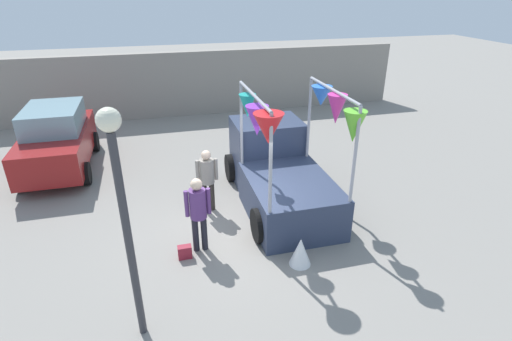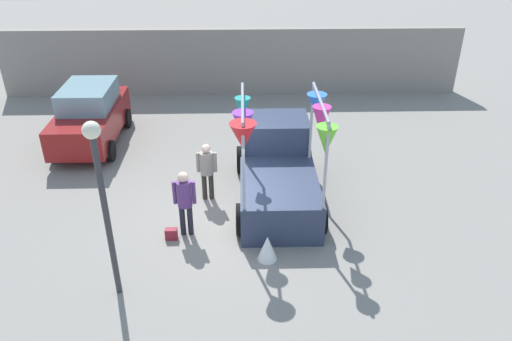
{
  "view_description": "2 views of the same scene",
  "coord_description": "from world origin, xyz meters",
  "px_view_note": "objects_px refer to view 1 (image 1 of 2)",
  "views": [
    {
      "loc": [
        -1.57,
        -7.49,
        5.15
      ],
      "look_at": [
        0.48,
        0.28,
        1.32
      ],
      "focal_mm": 28.0,
      "sensor_mm": 36.0,
      "label": 1
    },
    {
      "loc": [
        0.44,
        -10.2,
        7.07
      ],
      "look_at": [
        0.72,
        0.05,
        1.39
      ],
      "focal_mm": 35.0,
      "sensor_mm": 36.0,
      "label": 2
    }
  ],
  "objects_px": {
    "person_customer": "(198,208)",
    "vendor_truck": "(278,167)",
    "person_vendor": "(207,175)",
    "street_lamp": "(122,199)",
    "parked_car": "(57,139)",
    "folded_kite_bundle_white": "(300,252)",
    "handbag": "(185,252)"
  },
  "relations": [
    {
      "from": "person_customer",
      "to": "vendor_truck",
      "type": "bearing_deg",
      "value": 37.35
    },
    {
      "from": "person_vendor",
      "to": "street_lamp",
      "type": "height_order",
      "value": "street_lamp"
    },
    {
      "from": "parked_car",
      "to": "folded_kite_bundle_white",
      "type": "height_order",
      "value": "parked_car"
    },
    {
      "from": "person_vendor",
      "to": "folded_kite_bundle_white",
      "type": "bearing_deg",
      "value": -60.48
    },
    {
      "from": "person_customer",
      "to": "folded_kite_bundle_white",
      "type": "relative_size",
      "value": 2.78
    },
    {
      "from": "vendor_truck",
      "to": "parked_car",
      "type": "relative_size",
      "value": 1.04
    },
    {
      "from": "parked_car",
      "to": "street_lamp",
      "type": "bearing_deg",
      "value": -71.98
    },
    {
      "from": "handbag",
      "to": "person_vendor",
      "type": "bearing_deg",
      "value": 66.57
    },
    {
      "from": "handbag",
      "to": "folded_kite_bundle_white",
      "type": "height_order",
      "value": "folded_kite_bundle_white"
    },
    {
      "from": "parked_car",
      "to": "person_customer",
      "type": "relative_size",
      "value": 2.4
    },
    {
      "from": "vendor_truck",
      "to": "folded_kite_bundle_white",
      "type": "height_order",
      "value": "vendor_truck"
    },
    {
      "from": "parked_car",
      "to": "street_lamp",
      "type": "xyz_separation_m",
      "value": [
        2.3,
        -7.06,
        1.52
      ]
    },
    {
      "from": "handbag",
      "to": "person_customer",
      "type": "bearing_deg",
      "value": 29.74
    },
    {
      "from": "parked_car",
      "to": "handbag",
      "type": "bearing_deg",
      "value": -59.38
    },
    {
      "from": "vendor_truck",
      "to": "person_customer",
      "type": "xyz_separation_m",
      "value": [
        -2.22,
        -1.7,
        0.12
      ]
    },
    {
      "from": "vendor_truck",
      "to": "parked_car",
      "type": "xyz_separation_m",
      "value": [
        -5.72,
        3.42,
        0.05
      ]
    },
    {
      "from": "parked_car",
      "to": "street_lamp",
      "type": "height_order",
      "value": "street_lamp"
    },
    {
      "from": "person_customer",
      "to": "folded_kite_bundle_white",
      "type": "bearing_deg",
      "value": -28.01
    },
    {
      "from": "handbag",
      "to": "street_lamp",
      "type": "xyz_separation_m",
      "value": [
        -0.85,
        -1.74,
        2.32
      ]
    },
    {
      "from": "handbag",
      "to": "folded_kite_bundle_white",
      "type": "bearing_deg",
      "value": -19.65
    },
    {
      "from": "street_lamp",
      "to": "folded_kite_bundle_white",
      "type": "xyz_separation_m",
      "value": [
        3.06,
        0.96,
        -2.16
      ]
    },
    {
      "from": "person_vendor",
      "to": "street_lamp",
      "type": "bearing_deg",
      "value": -114.72
    },
    {
      "from": "parked_car",
      "to": "handbag",
      "type": "distance_m",
      "value": 6.23
    },
    {
      "from": "person_vendor",
      "to": "vendor_truck",
      "type": "bearing_deg",
      "value": 4.21
    },
    {
      "from": "parked_car",
      "to": "street_lamp",
      "type": "relative_size",
      "value": 1.07
    },
    {
      "from": "person_vendor",
      "to": "handbag",
      "type": "distance_m",
      "value": 2.09
    },
    {
      "from": "person_customer",
      "to": "street_lamp",
      "type": "height_order",
      "value": "street_lamp"
    },
    {
      "from": "vendor_truck",
      "to": "handbag",
      "type": "height_order",
      "value": "vendor_truck"
    },
    {
      "from": "parked_car",
      "to": "handbag",
      "type": "relative_size",
      "value": 14.29
    },
    {
      "from": "vendor_truck",
      "to": "person_vendor",
      "type": "xyz_separation_m",
      "value": [
        -1.81,
        -0.13,
        0.07
      ]
    },
    {
      "from": "street_lamp",
      "to": "vendor_truck",
      "type": "bearing_deg",
      "value": 46.76
    },
    {
      "from": "handbag",
      "to": "folded_kite_bundle_white",
      "type": "relative_size",
      "value": 0.47
    }
  ]
}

